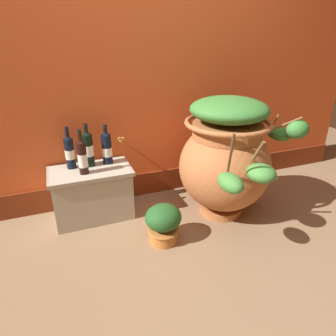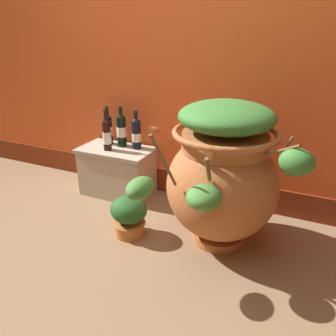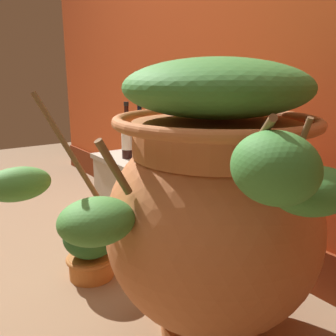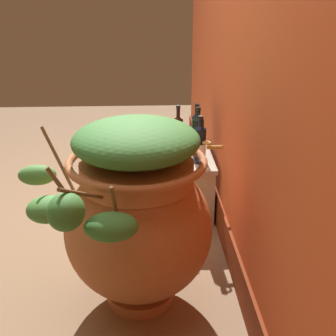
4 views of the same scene
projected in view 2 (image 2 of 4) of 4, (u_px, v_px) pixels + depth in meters
name	position (u px, v px, depth m)	size (l,w,h in m)	color
ground_plane	(109.00, 270.00, 1.99)	(7.00, 7.00, 0.00)	#896B4C
back_wall	(186.00, 37.00, 2.49)	(4.40, 0.33, 2.60)	#D15123
terracotta_urn	(223.00, 174.00, 2.07)	(0.88, 1.00, 0.96)	#B26638
stone_ledge	(117.00, 170.00, 2.84)	(0.63, 0.37, 0.42)	#B2A893
wine_bottle_left	(108.00, 128.00, 2.82)	(0.07, 0.07, 0.33)	black
wine_bottle_middle	(136.00, 133.00, 2.71)	(0.08, 0.08, 0.32)	black
wine_bottle_right	(121.00, 129.00, 2.76)	(0.08, 0.08, 0.34)	black
wine_bottle_back	(107.00, 134.00, 2.68)	(0.07, 0.07, 0.34)	black
potted_shrub	(129.00, 215.00, 2.27)	(0.26, 0.24, 0.29)	#C17033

